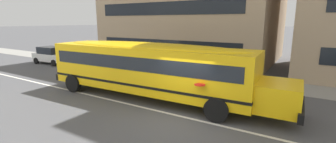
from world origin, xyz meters
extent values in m
plane|color=#4C4C4F|center=(0.00, 0.00, 0.00)|extent=(400.00, 400.00, 0.00)
cube|color=gray|center=(0.00, 7.52, 0.01)|extent=(120.00, 3.00, 0.01)
cube|color=silver|center=(0.00, 0.00, 0.00)|extent=(110.00, 0.16, 0.01)
cube|color=yellow|center=(-2.95, 1.39, 1.65)|extent=(11.40, 3.00, 2.26)
cube|color=yellow|center=(3.52, 1.64, 1.08)|extent=(1.73, 2.22, 1.13)
cube|color=black|center=(4.34, 1.67, 0.70)|extent=(0.30, 2.58, 0.37)
cube|color=black|center=(-8.68, 1.17, 0.70)|extent=(0.30, 2.58, 0.37)
cube|color=black|center=(-2.95, 1.39, 2.05)|extent=(10.72, 3.02, 0.66)
cube|color=black|center=(-2.95, 1.39, 0.98)|extent=(11.42, 3.03, 0.12)
ellipsoid|color=yellow|center=(-2.95, 1.39, 2.78)|extent=(10.94, 2.78, 0.37)
cylinder|color=red|center=(0.72, 0.06, 1.53)|extent=(0.47, 0.47, 0.03)
cylinder|color=black|center=(1.29, 2.84, 0.51)|extent=(1.04, 0.33, 1.03)
cylinder|color=black|center=(1.39, 0.27, 0.51)|extent=(1.04, 0.33, 1.03)
cylinder|color=black|center=(-7.29, 2.51, 0.51)|extent=(1.04, 0.33, 1.03)
cylinder|color=black|center=(-7.20, -0.06, 0.51)|extent=(1.04, 0.33, 1.03)
cube|color=silver|center=(-16.97, 4.97, 0.65)|extent=(3.98, 1.90, 0.70)
cube|color=black|center=(-17.12, 4.96, 1.32)|extent=(2.28, 1.67, 0.64)
cylinder|color=black|center=(-15.71, 5.89, 0.30)|extent=(0.61, 0.21, 0.60)
cylinder|color=black|center=(-15.63, 4.19, 0.30)|extent=(0.61, 0.21, 0.60)
cylinder|color=black|center=(-18.31, 5.75, 0.30)|extent=(0.61, 0.21, 0.60)
cylinder|color=black|center=(-18.22, 4.06, 0.30)|extent=(0.61, 0.21, 0.60)
cube|color=black|center=(-6.76, 9.00, 1.92)|extent=(13.81, 0.04, 1.10)
cube|color=black|center=(-6.76, 9.00, 5.12)|extent=(13.81, 0.04, 1.10)
camera|label=1|loc=(4.47, -8.52, 4.06)|focal=25.28mm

